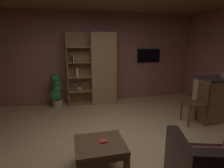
% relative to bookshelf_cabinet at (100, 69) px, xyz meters
% --- Properties ---
extents(floor, '(6.41, 5.53, 0.02)m').
position_rel_bookshelf_cabinet_xyz_m(floor, '(-0.15, -2.52, -1.03)').
color(floor, tan).
rests_on(floor, ground).
extents(wall_back, '(6.53, 0.06, 2.63)m').
position_rel_bookshelf_cabinet_xyz_m(wall_back, '(-0.15, 0.27, 0.30)').
color(wall_back, '#8E544C').
rests_on(wall_back, ground).
extents(window_pane_back, '(0.58, 0.01, 0.84)m').
position_rel_bookshelf_cabinet_xyz_m(window_pane_back, '(-0.40, 0.24, 0.12)').
color(window_pane_back, white).
extents(bookshelf_cabinet, '(1.38, 0.41, 2.05)m').
position_rel_bookshelf_cabinet_xyz_m(bookshelf_cabinet, '(0.00, 0.00, 0.00)').
color(bookshelf_cabinet, '#997047').
rests_on(bookshelf_cabinet, ground).
extents(kitchen_bar_counter, '(1.35, 0.60, 1.00)m').
position_rel_bookshelf_cabinet_xyz_m(kitchen_bar_counter, '(2.61, -1.83, -0.51)').
color(kitchen_bar_counter, '#997047').
rests_on(kitchen_bar_counter, ground).
extents(coffee_table, '(0.68, 0.62, 0.42)m').
position_rel_bookshelf_cabinet_xyz_m(coffee_table, '(-0.52, -2.94, -0.68)').
color(coffee_table, '#4C331E').
rests_on(coffee_table, ground).
extents(table_book_0, '(0.11, 0.11, 0.02)m').
position_rel_bookshelf_cabinet_xyz_m(table_book_0, '(-0.47, -2.92, -0.58)').
color(table_book_0, '#B22D2D').
rests_on(table_book_0, coffee_table).
extents(dining_chair, '(0.48, 0.48, 0.92)m').
position_rel_bookshelf_cabinet_xyz_m(dining_chair, '(1.83, -1.93, -0.49)').
color(dining_chair, '#4C331E').
rests_on(dining_chair, ground).
extents(potted_floor_plant, '(0.36, 0.37, 0.94)m').
position_rel_bookshelf_cabinet_xyz_m(potted_floor_plant, '(-1.25, -0.11, -0.56)').
color(potted_floor_plant, '#9E896B').
rests_on(potted_floor_plant, ground).
extents(wall_mounted_tv, '(0.75, 0.06, 0.42)m').
position_rel_bookshelf_cabinet_xyz_m(wall_mounted_tv, '(1.61, 0.21, 0.34)').
color(wall_mounted_tv, black).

